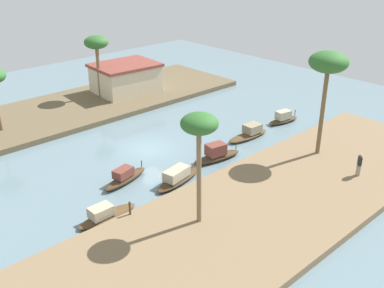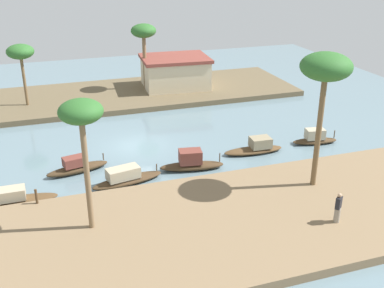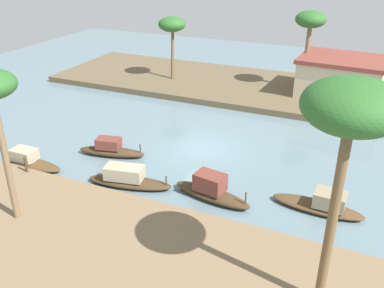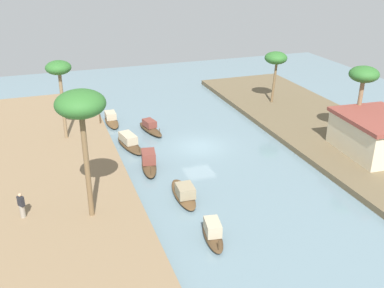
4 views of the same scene
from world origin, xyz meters
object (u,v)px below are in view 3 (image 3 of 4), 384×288
at_px(sampan_open_hull, 211,190).
at_px(sampan_downstream_large, 29,161).
at_px(sampan_with_tall_canopy, 128,179).
at_px(mooring_post, 26,164).
at_px(palm_tree_right_short, 172,25).
at_px(sampan_midstream, 322,204).
at_px(palm_tree_left_far, 351,113).
at_px(palm_tree_right_tall, 310,22).
at_px(riverside_building, 341,76).
at_px(sampan_foreground, 111,150).

height_order(sampan_open_hull, sampan_downstream_large, sampan_open_hull).
bearing_deg(sampan_with_tall_canopy, sampan_open_hull, -3.39).
distance_m(sampan_with_tall_canopy, mooring_post, 5.60).
bearing_deg(palm_tree_right_short, mooring_post, -88.93).
distance_m(sampan_open_hull, sampan_midstream, 5.36).
height_order(palm_tree_left_far, palm_tree_right_short, palm_tree_left_far).
distance_m(sampan_with_tall_canopy, sampan_midstream, 9.89).
bearing_deg(sampan_midstream, sampan_open_hull, -164.87).
relative_size(mooring_post, palm_tree_right_tall, 0.14).
xyz_separation_m(mooring_post, palm_tree_right_short, (-0.35, 18.63, 4.26)).
distance_m(mooring_post, riverside_building, 24.40).
distance_m(mooring_post, palm_tree_right_tall, 23.72).
distance_m(sampan_downstream_large, sampan_midstream, 16.25).
bearing_deg(palm_tree_right_short, palm_tree_left_far, -53.06).
height_order(palm_tree_right_tall, palm_tree_right_short, palm_tree_right_tall).
relative_size(sampan_with_tall_canopy, mooring_post, 5.41).
height_order(sampan_open_hull, sampan_foreground, sampan_open_hull).
distance_m(sampan_with_tall_canopy, palm_tree_right_tall, 20.37).
bearing_deg(riverside_building, sampan_with_tall_canopy, -111.36).
bearing_deg(sampan_foreground, palm_tree_left_far, -40.67).
relative_size(sampan_midstream, riverside_building, 0.64).
height_order(sampan_downstream_large, sampan_with_tall_canopy, sampan_with_tall_canopy).
bearing_deg(riverside_building, sampan_foreground, -121.97).
relative_size(sampan_downstream_large, sampan_midstream, 0.92).
bearing_deg(sampan_open_hull, palm_tree_left_far, -30.86).
height_order(sampan_with_tall_canopy, palm_tree_left_far, palm_tree_left_far).
relative_size(sampan_open_hull, palm_tree_right_tall, 0.69).
relative_size(sampan_open_hull, sampan_foreground, 1.04).
xyz_separation_m(palm_tree_right_tall, riverside_building, (2.98, -0.44, -3.91)).
xyz_separation_m(sampan_with_tall_canopy, sampan_midstream, (9.74, 1.73, -0.02)).
bearing_deg(sampan_foreground, sampan_with_tall_canopy, -55.48).
distance_m(sampan_downstream_large, palm_tree_left_far, 18.77).
xyz_separation_m(sampan_midstream, mooring_post, (-15.07, -3.37, 0.53)).
relative_size(palm_tree_left_far, palm_tree_right_short, 1.47).
distance_m(mooring_post, palm_tree_left_far, 17.39).
bearing_deg(sampan_with_tall_canopy, palm_tree_left_far, -34.36).
height_order(sampan_foreground, palm_tree_right_short, palm_tree_right_short).
xyz_separation_m(sampan_downstream_large, sampan_with_tall_canopy, (6.36, 0.45, 0.06)).
height_order(sampan_midstream, palm_tree_left_far, palm_tree_left_far).
distance_m(sampan_midstream, sampan_foreground, 12.52).
bearing_deg(sampan_open_hull, riverside_building, 86.43).
bearing_deg(sampan_midstream, palm_tree_right_short, 138.27).
relative_size(sampan_open_hull, sampan_with_tall_canopy, 0.93).
bearing_deg(palm_tree_right_tall, mooring_post, -118.35).
relative_size(mooring_post, palm_tree_right_short, 0.16).
bearing_deg(palm_tree_right_tall, sampan_open_hull, -93.73).
distance_m(sampan_downstream_large, sampan_foreground, 4.70).
height_order(sampan_midstream, riverside_building, riverside_building).
distance_m(sampan_with_tall_canopy, palm_tree_left_far, 13.46).
bearing_deg(sampan_foreground, palm_tree_right_short, 88.93).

